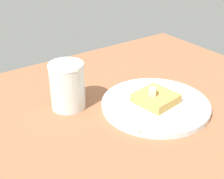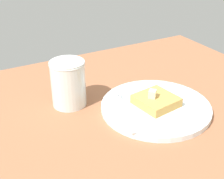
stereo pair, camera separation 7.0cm
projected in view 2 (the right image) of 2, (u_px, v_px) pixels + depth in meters
table_surface at (149, 140)px, 63.73cm from camera, size 92.31×92.31×2.62cm
plate at (156, 107)px, 71.19cm from camera, size 24.99×24.99×1.26cm
toast_slice_center at (156, 101)px, 70.44cm from camera, size 9.41×9.51×2.08cm
butter_pat_primary at (152, 94)px, 69.30cm from camera, size 2.38×2.37×1.77cm
fork at (124, 109)px, 68.79cm from camera, size 6.35×15.65×0.36cm
syrup_jar at (68, 84)px, 71.31cm from camera, size 8.09×8.09×10.81cm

